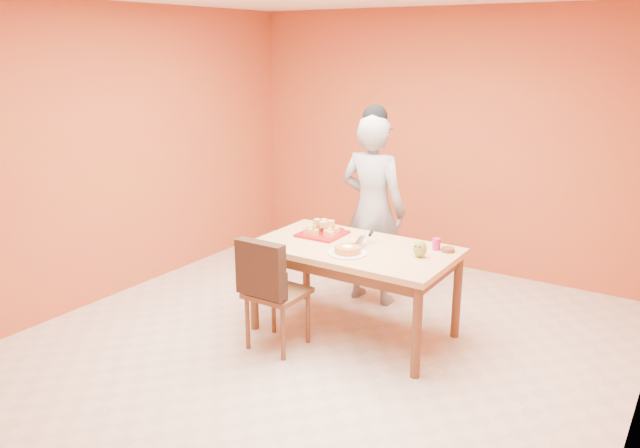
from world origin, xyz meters
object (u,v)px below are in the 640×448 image
Objects in this scene: red_dinner_plate at (332,231)px; sponge_cake at (348,250)px; dining_chair at (276,290)px; pastry_platter at (322,234)px; egg_ornament at (420,249)px; dining_table at (355,257)px; magenta_glass at (436,244)px; checker_tin at (448,250)px; person at (373,210)px.

sponge_cake reaches higher than red_dinner_plate.
dining_chair reaches higher than pastry_platter.
dining_chair is 0.64m from sponge_cake.
egg_ornament is (0.50, 0.24, 0.03)m from sponge_cake.
egg_ornament is (0.93, -0.07, 0.06)m from pastry_platter.
magenta_glass is at bearing 25.53° from dining_table.
dining_table is 0.70m from dining_chair.
checker_tin is at bearing 8.79° from pastry_platter.
person is 0.49m from red_dinner_plate.
pastry_platter is (-0.17, -0.59, -0.10)m from person.
egg_ornament is (0.92, -0.21, 0.06)m from red_dinner_plate.
dining_chair is 0.85m from red_dinner_plate.
person is at bearing 71.38° from red_dinner_plate.
dining_chair reaches higher than sponge_cake.
sponge_cake is at bearing 106.77° from person.
dining_chair reaches higher than egg_ornament.
egg_ornament is 1.47× the size of magenta_glass.
red_dinner_plate is at bearing -178.42° from checker_tin.
magenta_glass reaches higher than dining_table.
person reaches higher than sponge_cake.
red_dinner_plate is 1.05m from checker_tin.
dining_chair is 2.61× the size of pastry_platter.
dining_chair is 4.51× the size of sponge_cake.
egg_ornament reaches higher than pastry_platter.
person is at bearing 158.66° from egg_ornament.
red_dinner_plate is (0.01, 0.14, -0.00)m from pastry_platter.
checker_tin is at bearing 154.90° from person.
dining_table is 7.05× the size of red_dinner_plate.
red_dinner_plate is at bearing 71.63° from person.
pastry_platter is 1.57× the size of red_dinner_plate.
checker_tin is (0.63, 0.48, -0.02)m from sponge_cake.
dining_chair is 0.73m from pastry_platter.
dining_table is 0.46m from red_dinner_plate.
magenta_glass is at bearing 100.70° from egg_ornament.
dining_table is 17.38× the size of magenta_glass.
egg_ornament is 0.24m from magenta_glass.
dining_chair is at bearing -90.82° from red_dinner_plate.
pastry_platter is 0.94m from egg_ornament.
red_dinner_plate is at bearing 146.01° from dining_table.
person reaches higher than egg_ornament.
person is at bearing 151.90° from magenta_glass.
person is (-0.22, 0.71, 0.21)m from dining_table.
red_dinner_plate is 0.95m from egg_ornament.
dining_chair is 8.81× the size of checker_tin.
magenta_glass is (0.58, 0.28, 0.14)m from dining_table.
red_dinner_plate is 0.62m from sponge_cake.
dining_chair is at bearing -141.93° from checker_tin.
egg_ornament reaches higher than checker_tin.
dining_table is 0.92× the size of person.
dining_chair is at bearing -140.44° from sponge_cake.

